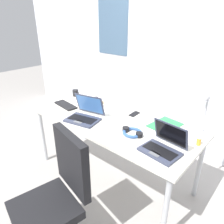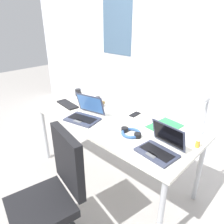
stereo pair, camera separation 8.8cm
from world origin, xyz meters
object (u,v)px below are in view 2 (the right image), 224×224
(computer_mouse, at_px, (97,98))
(laptop_front_right, at_px, (85,114))
(desk_lamp, at_px, (203,117))
(headphones, at_px, (131,133))
(pill_bottle, at_px, (198,143))
(office_chair, at_px, (51,204))
(external_keyboard, at_px, (67,104))
(paper_folder_far_corner, at_px, (165,126))
(coffee_mug, at_px, (78,92))
(laptop_far_corner, at_px, (160,147))
(cell_phone, at_px, (135,114))
(book_stack, at_px, (94,103))

(computer_mouse, bearing_deg, laptop_front_right, -34.67)
(laptop_front_right, xyz_separation_m, computer_mouse, (-0.33, 0.47, -0.03))
(desk_lamp, xyz_separation_m, headphones, (-0.46, -0.38, -0.18))
(pill_bottle, xyz_separation_m, office_chair, (-0.65, -0.99, -0.38))
(computer_mouse, relative_size, headphones, 0.45)
(external_keyboard, distance_m, computer_mouse, 0.40)
(laptop_front_right, distance_m, computer_mouse, 0.57)
(pill_bottle, bearing_deg, desk_lamp, 107.62)
(paper_folder_far_corner, distance_m, coffee_mug, 1.29)
(laptop_front_right, bearing_deg, laptop_far_corner, 1.84)
(computer_mouse, xyz_separation_m, headphones, (0.88, -0.39, -0.00))
(cell_phone, relative_size, book_stack, 0.56)
(desk_lamp, relative_size, coffee_mug, 3.54)
(cell_phone, bearing_deg, pill_bottle, -12.84)
(laptop_far_corner, relative_size, cell_phone, 2.39)
(paper_folder_far_corner, bearing_deg, headphones, -112.73)
(laptop_front_right, xyz_separation_m, pill_bottle, (1.06, 0.30, -0.01))
(external_keyboard, height_order, pill_bottle, pill_bottle)
(headphones, bearing_deg, pill_bottle, 22.88)
(book_stack, xyz_separation_m, coffee_mug, (-0.41, 0.09, 0.01))
(pill_bottle, relative_size, paper_folder_far_corner, 0.25)
(laptop_far_corner, bearing_deg, paper_folder_far_corner, 116.10)
(laptop_far_corner, bearing_deg, laptop_front_right, -178.16)
(paper_folder_far_corner, bearing_deg, office_chair, -103.98)
(headphones, bearing_deg, book_stack, 163.67)
(laptop_far_corner, height_order, headphones, laptop_far_corner)
(laptop_front_right, relative_size, coffee_mug, 3.39)
(laptop_far_corner, bearing_deg, desk_lamp, 73.45)
(cell_phone, bearing_deg, office_chair, -88.05)
(cell_phone, relative_size, office_chair, 0.14)
(laptop_front_right, xyz_separation_m, headphones, (0.55, 0.08, -0.03))
(desk_lamp, bearing_deg, headphones, -140.63)
(pill_bottle, xyz_separation_m, book_stack, (-1.25, -0.00, -0.01))
(cell_phone, height_order, paper_folder_far_corner, cell_phone)
(laptop_front_right, distance_m, cell_phone, 0.54)
(paper_folder_far_corner, bearing_deg, pill_bottle, -18.26)
(laptop_front_right, height_order, cell_phone, laptop_front_right)
(cell_phone, bearing_deg, book_stack, -168.01)
(cell_phone, xyz_separation_m, pill_bottle, (0.74, -0.13, 0.04))
(desk_lamp, bearing_deg, coffee_mug, -177.19)
(computer_mouse, xyz_separation_m, coffee_mug, (-0.28, -0.09, 0.03))
(pill_bottle, bearing_deg, paper_folder_far_corner, 161.74)
(laptop_far_corner, xyz_separation_m, pill_bottle, (0.18, 0.27, -0.00))
(external_keyboard, xyz_separation_m, pill_bottle, (1.49, 0.21, 0.03))
(coffee_mug, relative_size, office_chair, 0.12)
(laptop_far_corner, xyz_separation_m, cell_phone, (-0.56, 0.40, -0.04))
(laptop_front_right, height_order, pill_bottle, laptop_front_right)
(computer_mouse, height_order, coffee_mug, coffee_mug)
(computer_mouse, height_order, cell_phone, computer_mouse)
(laptop_far_corner, distance_m, coffee_mug, 1.53)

